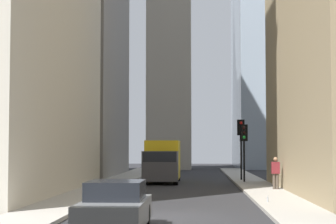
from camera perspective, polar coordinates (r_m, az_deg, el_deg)
name	(u,v)px	position (r m, az deg, el deg)	size (l,w,h in m)	color
ground_plane	(169,217)	(21.01, 0.13, -9.88)	(135.00, 135.00, 0.00)	#262628
sidewalk_right	(40,214)	(21.68, -12.00, -9.42)	(90.00, 2.20, 0.14)	#A8A399
sidewalk_left	(302,216)	(21.28, 12.50, -9.53)	(90.00, 2.20, 0.14)	#A8A399
church_spire	(169,0)	(68.02, 0.13, 10.57)	(5.26, 5.26, 35.83)	#A8A091
delivery_truck	(162,161)	(40.96, -0.53, -4.65)	(6.46, 2.25, 2.84)	yellow
hatchback_grey	(115,207)	(17.63, -5.01, -8.96)	(4.30, 1.78, 1.42)	slate
traffic_light_midblock	(241,135)	(42.29, 6.91, -2.21)	(0.43, 0.52, 4.19)	black
traffic_light_far_junction	(244,140)	(39.91, 7.19, -2.60)	(0.43, 0.52, 3.76)	black
pedestrian	(276,172)	(33.22, 10.12, -5.57)	(0.26, 0.44, 1.72)	#473D33
discarded_bottle	(268,199)	(25.41, 9.39, -8.14)	(0.07, 0.07, 0.27)	#999EA3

